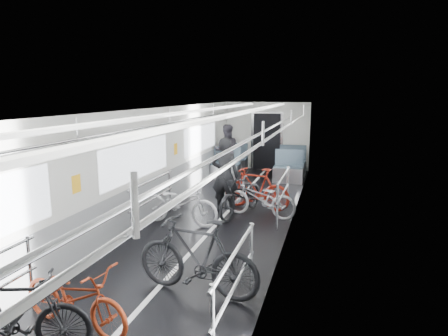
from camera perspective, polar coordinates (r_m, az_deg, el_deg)
The scene contains 10 objects.
car_shell at distance 9.33m, azimuth 0.98°, elevation 0.87°, with size 3.02×14.01×2.41m.
bike_left_near at distance 5.12m, azimuth -20.56°, elevation -16.84°, with size 0.54×1.56×0.82m, color maroon.
bike_left_mid at distance 4.85m, azimuth -27.69°, elevation -18.19°, with size 0.45×1.58×0.95m, color black.
bike_left_far at distance 8.39m, azimuth -6.37°, elevation -5.02°, with size 0.61×1.74×0.91m, color silver.
bike_right_near at distance 5.54m, azimuth -3.89°, elevation -12.45°, with size 0.51×1.82×1.09m, color black.
bike_right_mid at distance 8.87m, azimuth 5.15°, elevation -4.30°, with size 0.57×1.64×0.86m, color #B3B4B9.
bike_right_far at distance 9.46m, azimuth 4.64°, elevation -2.92°, with size 0.47×1.66×1.00m, color maroon.
bike_aisle at distance 8.97m, azimuth 2.49°, elevation -3.80°, with size 0.63×1.81×0.95m, color black.
person_standing at distance 9.07m, azimuth 0.13°, elevation -1.06°, with size 0.64×0.42×1.74m, color black.
person_seated at distance 13.03m, azimuth 0.36°, elevation 2.49°, with size 0.84×0.65×1.72m, color #2E2B33.
Camera 1 is at (2.28, -7.13, 2.72)m, focal length 32.00 mm.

